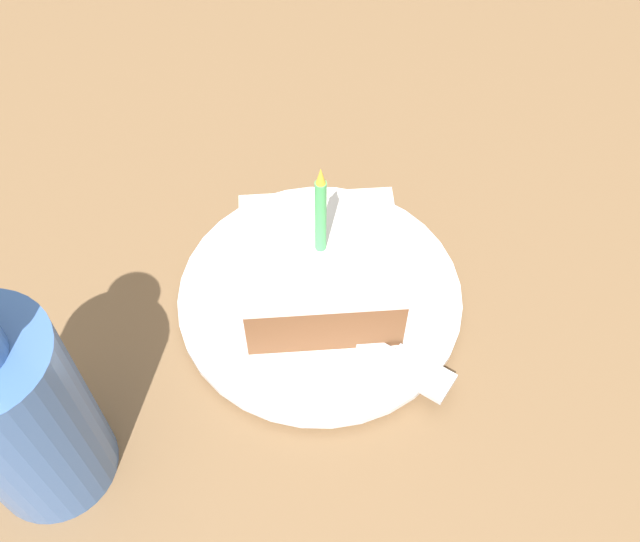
% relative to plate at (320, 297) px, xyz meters
% --- Properties ---
extents(ground_plane, '(2.40, 2.40, 0.04)m').
position_rel_plate_xyz_m(ground_plane, '(0.01, -0.02, -0.03)').
color(ground_plane, brown).
rests_on(ground_plane, ground).
extents(plate, '(0.21, 0.21, 0.01)m').
position_rel_plate_xyz_m(plate, '(0.00, 0.00, 0.00)').
color(plate, silver).
rests_on(plate, ground_plane).
extents(cake_slice, '(0.10, 0.11, 0.13)m').
position_rel_plate_xyz_m(cake_slice, '(0.00, -0.00, 0.03)').
color(cake_slice, brown).
rests_on(cake_slice, plate).
extents(fork, '(0.13, 0.15, 0.00)m').
position_rel_plate_xyz_m(fork, '(-0.04, -0.02, 0.01)').
color(fork, silver).
rests_on(fork, plate).
extents(bottle, '(0.08, 0.08, 0.20)m').
position_rel_plate_xyz_m(bottle, '(-0.11, 0.18, 0.07)').
color(bottle, '#3F66A5').
rests_on(bottle, ground_plane).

